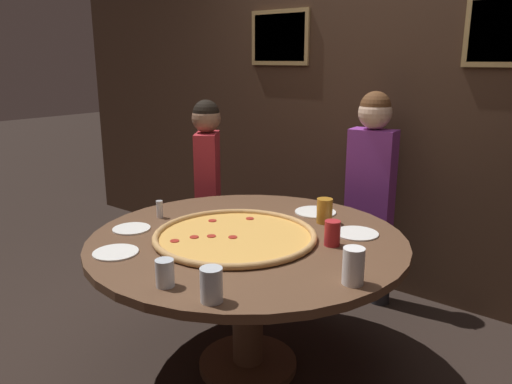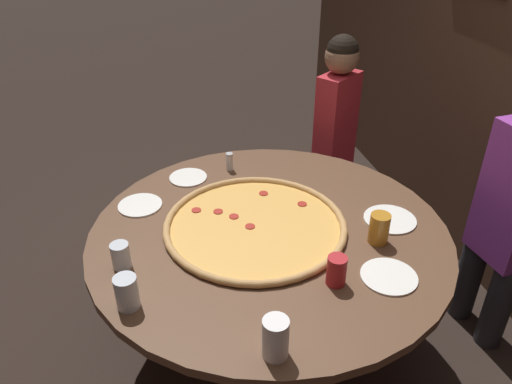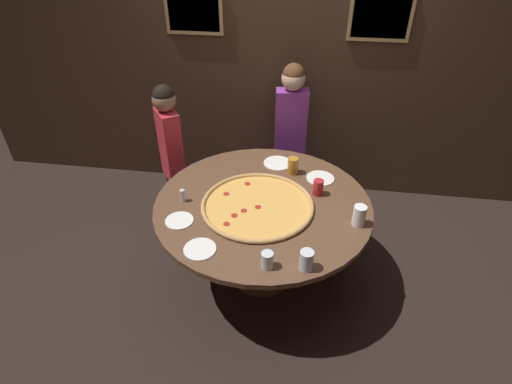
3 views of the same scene
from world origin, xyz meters
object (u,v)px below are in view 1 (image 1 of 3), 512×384
(white_plate_near_front, at_px, (132,229))
(drink_cup_near_left, at_px, (325,211))
(white_plate_far_back, at_px, (315,212))
(diner_far_left, at_px, (208,182))
(dining_table, at_px, (247,261))
(drink_cup_front_edge, at_px, (353,266))
(condiment_shaker, at_px, (160,209))
(diner_centre_back, at_px, (371,186))
(drink_cup_far_right, at_px, (165,273))
(white_plate_left_side, at_px, (356,233))
(white_plate_beside_cup, at_px, (116,252))
(giant_pizza, at_px, (235,236))
(drink_cup_far_left, at_px, (332,233))
(drink_cup_beside_pizza, at_px, (211,285))

(white_plate_near_front, bearing_deg, drink_cup_near_left, 44.93)
(white_plate_far_back, distance_m, diner_far_left, 0.97)
(dining_table, height_order, drink_cup_front_edge, drink_cup_front_edge)
(dining_table, xyz_separation_m, white_plate_near_front, (-0.54, -0.30, 0.13))
(condiment_shaker, bearing_deg, diner_centre_back, 59.61)
(drink_cup_far_right, distance_m, diner_centre_back, 1.75)
(drink_cup_near_left, bearing_deg, white_plate_left_side, -13.81)
(dining_table, bearing_deg, white_plate_left_side, 42.23)
(white_plate_beside_cup, relative_size, diner_centre_back, 0.15)
(giant_pizza, relative_size, condiment_shaker, 8.36)
(white_plate_beside_cup, bearing_deg, drink_cup_far_right, -10.92)
(dining_table, bearing_deg, white_plate_near_front, -151.19)
(drink_cup_front_edge, bearing_deg, dining_table, 166.98)
(drink_cup_far_right, bearing_deg, drink_cup_front_edge, 40.43)
(white_plate_far_back, bearing_deg, drink_cup_far_left, -49.18)
(white_plate_beside_cup, bearing_deg, condiment_shaker, 117.70)
(drink_cup_front_edge, xyz_separation_m, condiment_shaker, (-1.24, 0.09, -0.03))
(drink_cup_beside_pizza, height_order, white_plate_far_back, drink_cup_beside_pizza)
(drink_cup_front_edge, height_order, drink_cup_far_right, drink_cup_front_edge)
(drink_cup_front_edge, xyz_separation_m, white_plate_left_side, (-0.26, 0.53, -0.07))
(drink_cup_far_left, bearing_deg, white_plate_beside_cup, -135.49)
(drink_cup_far_right, relative_size, diner_far_left, 0.08)
(white_plate_left_side, distance_m, white_plate_far_back, 0.40)
(drink_cup_front_edge, distance_m, white_plate_left_side, 0.59)
(giant_pizza, xyz_separation_m, condiment_shaker, (-0.55, -0.01, 0.04))
(dining_table, xyz_separation_m, drink_cup_far_right, (0.11, -0.63, 0.18))
(drink_cup_far_left, distance_m, condiment_shaker, 0.99)
(giant_pizza, height_order, diner_centre_back, diner_centre_back)
(white_plate_near_front, distance_m, white_plate_left_side, 1.16)
(drink_cup_front_edge, bearing_deg, diner_centre_back, 113.44)
(white_plate_left_side, height_order, diner_far_left, diner_far_left)
(drink_cup_far_right, bearing_deg, white_plate_far_back, 92.69)
(drink_cup_front_edge, xyz_separation_m, drink_cup_far_left, (-0.28, 0.31, -0.01))
(white_plate_near_front, distance_m, diner_centre_back, 1.56)
(white_plate_left_side, relative_size, white_plate_far_back, 0.94)
(drink_cup_front_edge, xyz_separation_m, diner_centre_back, (-0.55, 1.27, -0.02))
(drink_cup_near_left, bearing_deg, diner_centre_back, 95.71)
(dining_table, bearing_deg, drink_cup_far_left, 21.97)
(drink_cup_far_right, relative_size, white_plate_left_side, 0.49)
(white_plate_near_front, bearing_deg, diner_centre_back, 65.10)
(condiment_shaker, bearing_deg, dining_table, 6.82)
(dining_table, relative_size, drink_cup_near_left, 11.77)
(drink_cup_beside_pizza, bearing_deg, drink_cup_front_edge, 54.02)
(drink_cup_beside_pizza, height_order, condiment_shaker, drink_cup_beside_pizza)
(dining_table, height_order, drink_cup_far_left, drink_cup_far_left)
(giant_pizza, height_order, drink_cup_far_left, drink_cup_far_left)
(white_plate_left_side, distance_m, condiment_shaker, 1.08)
(diner_centre_back, bearing_deg, white_plate_far_back, 77.45)
(drink_cup_far_left, bearing_deg, white_plate_left_side, 85.30)
(dining_table, xyz_separation_m, drink_cup_beside_pizza, (0.34, -0.61, 0.20))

